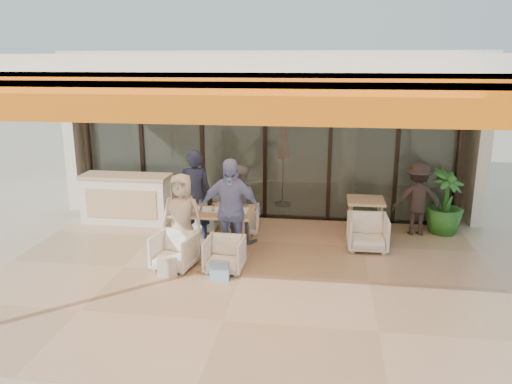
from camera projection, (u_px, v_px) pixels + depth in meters
ground at (242, 275)px, 8.00m from camera, size 70.00×70.00×0.00m
terrace_floor at (242, 275)px, 8.00m from camera, size 8.00×6.00×0.01m
terrace_structure at (237, 67)px, 6.91m from camera, size 8.00×6.00×3.40m
glass_storefront at (265, 146)px, 10.46m from camera, size 8.08×0.10×3.20m
interior_block at (277, 106)px, 12.51m from camera, size 9.05×3.62×3.52m
host_counter at (127, 198)px, 10.44m from camera, size 1.85×0.65×1.04m
dining_table at (211, 213)px, 8.96m from camera, size 1.50×0.90×0.93m
chair_far_left at (202, 216)px, 10.02m from camera, size 0.60×0.56×0.61m
chair_far_right at (244, 218)px, 9.90m from camera, size 0.65×0.61×0.62m
chair_near_left at (174, 249)px, 8.19m from camera, size 0.74×0.70×0.66m
chair_near_right at (224, 253)px, 8.08m from camera, size 0.62×0.59×0.63m
diner_navy at (195, 195)px, 9.39m from camera, size 0.69×0.50×1.75m
diner_grey at (239, 204)px, 9.31m from camera, size 0.83×0.72×1.48m
diner_cream at (182, 216)px, 8.56m from camera, size 0.75×0.50×1.49m
diner_periwinkle at (230, 210)px, 8.41m from camera, size 1.07×0.49×1.78m
tote_bag_cream at (167, 268)px, 7.85m from camera, size 0.30×0.10×0.34m
tote_bag_blue at (219, 271)px, 7.74m from camera, size 0.30×0.10×0.34m
side_table at (365, 205)px, 9.63m from camera, size 0.70×0.70×0.74m
side_chair at (368, 231)px, 8.98m from camera, size 0.71×0.67×0.72m
standing_woman at (417, 199)px, 9.66m from camera, size 0.98×0.60×1.46m
potted_palm at (445, 202)px, 9.74m from camera, size 1.03×1.03×1.30m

